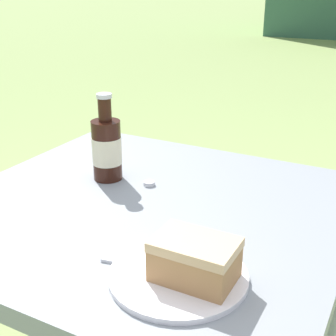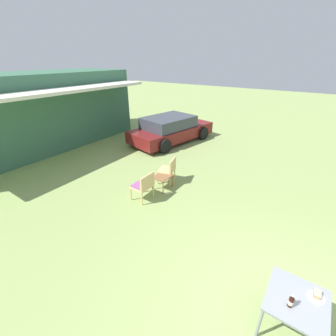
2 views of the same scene
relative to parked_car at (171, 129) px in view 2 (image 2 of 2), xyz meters
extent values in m
plane|color=#8CA35B|center=(-6.20, -6.34, -0.61)|extent=(60.00, 60.00, 0.00)
cube|color=#38664C|center=(-4.23, 4.63, 1.00)|extent=(9.13, 3.18, 3.22)
cube|color=silver|center=(-4.23, 2.44, 2.03)|extent=(8.67, 1.20, 0.12)
cube|color=maroon|center=(0.06, -0.01, -0.16)|extent=(4.56, 2.65, 0.56)
cube|color=#383D47|center=(-0.15, 0.03, 0.38)|extent=(2.64, 2.11, 0.52)
cylinder|color=black|center=(1.55, 0.63, -0.30)|extent=(0.66, 0.32, 0.63)
cylinder|color=black|center=(1.17, -1.20, -0.30)|extent=(0.66, 0.32, 0.63)
cylinder|color=black|center=(-1.04, 1.17, -0.30)|extent=(0.66, 0.32, 0.63)
cylinder|color=black|center=(-1.43, -0.66, -0.30)|extent=(0.66, 0.32, 0.63)
cylinder|color=tan|center=(-4.46, -1.95, -0.41)|extent=(0.04, 0.04, 0.40)
cylinder|color=tan|center=(-4.98, -1.95, -0.41)|extent=(0.04, 0.04, 0.40)
cylinder|color=tan|center=(-4.46, -2.38, -0.41)|extent=(0.04, 0.04, 0.40)
cylinder|color=tan|center=(-4.98, -2.38, -0.41)|extent=(0.04, 0.04, 0.40)
cube|color=tan|center=(-4.72, -2.17, -0.19)|extent=(0.58, 0.49, 0.06)
cube|color=tan|center=(-4.72, -2.38, 0.04)|extent=(0.58, 0.05, 0.39)
cube|color=#995193|center=(-4.72, -2.17, -0.13)|extent=(0.52, 0.41, 0.05)
cylinder|color=tan|center=(-3.29, -1.89, -0.41)|extent=(0.04, 0.04, 0.40)
cylinder|color=tan|center=(-3.79, -2.03, -0.41)|extent=(0.04, 0.04, 0.40)
cylinder|color=tan|center=(-3.17, -2.30, -0.41)|extent=(0.04, 0.04, 0.40)
cylinder|color=tan|center=(-3.67, -2.44, -0.41)|extent=(0.04, 0.04, 0.40)
cube|color=tan|center=(-3.48, -2.17, -0.19)|extent=(0.69, 0.62, 0.06)
cube|color=tan|center=(-3.42, -2.37, 0.04)|extent=(0.57, 0.21, 0.39)
cube|color=brown|center=(-3.90, -2.31, -0.19)|extent=(0.57, 0.47, 0.03)
cylinder|color=brown|center=(-4.16, -2.52, -0.41)|extent=(0.03, 0.03, 0.41)
cylinder|color=brown|center=(-3.64, -2.52, -0.41)|extent=(0.03, 0.03, 0.41)
cylinder|color=brown|center=(-4.16, -2.10, -0.41)|extent=(0.03, 0.03, 0.41)
cylinder|color=brown|center=(-3.64, -2.10, -0.41)|extent=(0.03, 0.03, 0.41)
cube|color=gray|center=(-6.20, -6.34, 0.06)|extent=(0.85, 0.80, 0.04)
cylinder|color=gray|center=(-5.81, -6.70, -0.28)|extent=(0.04, 0.04, 0.65)
cylinder|color=gray|center=(-6.58, -5.98, -0.28)|extent=(0.04, 0.04, 0.65)
cylinder|color=gray|center=(-5.81, -5.98, -0.28)|extent=(0.04, 0.04, 0.65)
cylinder|color=white|center=(-6.01, -6.55, 0.09)|extent=(0.23, 0.23, 0.01)
cube|color=#AD7A4C|center=(-5.98, -6.55, 0.12)|extent=(0.13, 0.09, 0.05)
cube|color=tan|center=(-5.98, -6.55, 0.16)|extent=(0.13, 0.09, 0.02)
cylinder|color=black|center=(-6.35, -6.26, 0.16)|extent=(0.07, 0.07, 0.15)
cylinder|color=black|center=(-6.35, -6.26, 0.26)|extent=(0.03, 0.03, 0.06)
cylinder|color=silver|center=(-6.35, -6.26, 0.29)|extent=(0.04, 0.04, 0.01)
cylinder|color=beige|center=(-6.35, -6.26, 0.16)|extent=(0.07, 0.07, 0.07)
cube|color=silver|center=(-6.06, -6.55, 0.09)|extent=(0.19, 0.05, 0.01)
cylinder|color=silver|center=(-6.24, -6.25, 0.09)|extent=(0.03, 0.03, 0.01)
camera|label=1|loc=(-5.72, -7.14, 0.55)|focal=50.00mm
camera|label=2|loc=(-8.91, -5.97, 3.17)|focal=24.00mm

